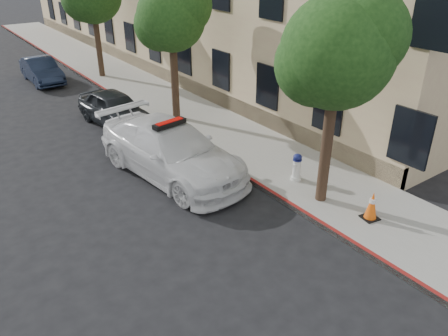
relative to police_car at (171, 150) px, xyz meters
The scene contains 10 objects.
ground 2.22m from the police_car, 101.29° to the right, with size 120.00×120.00×0.00m, color black.
sidewalk 8.63m from the police_car, 68.17° to the left, with size 3.20×50.00×0.15m, color gray.
curb_strip 8.19m from the police_car, 78.27° to the left, with size 0.12×50.00×0.15m, color maroon.
tree_near 5.87m from the police_car, 57.91° to the right, with size 2.92×2.82×5.62m.
tree_mid 5.77m from the police_car, 57.53° to the left, with size 2.77×2.64×5.43m.
police_car is the anchor object (origin of this frame).
parked_car_mid 5.02m from the police_car, 86.57° to the left, with size 1.62×4.04×1.38m, color black.
parked_car_far 13.09m from the police_car, 91.51° to the left, with size 1.35×3.87×1.27m, color black.
fire_hydrant 3.91m from the police_car, 45.42° to the right, with size 0.36×0.33×0.85m.
traffic_cone 6.15m from the police_car, 62.78° to the right, with size 0.48×0.48×0.79m.
Camera 1 is at (-5.50, -8.95, 6.56)m, focal length 35.00 mm.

